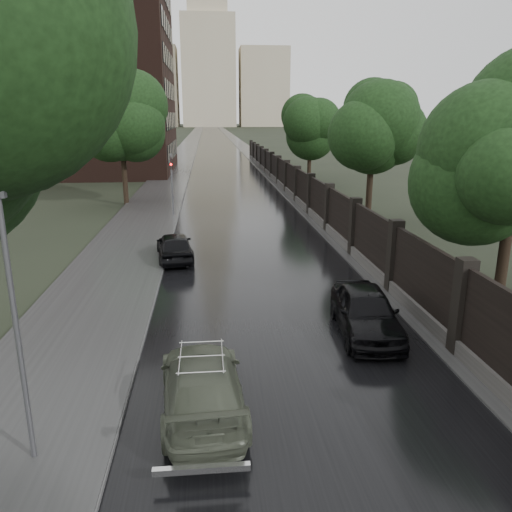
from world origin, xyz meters
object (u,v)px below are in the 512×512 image
Objects in this scene: lamp_post at (17,331)px; volga_sedan at (202,385)px; tree_right_c at (310,130)px; tree_right_b at (372,139)px; car_right_near at (366,311)px; hatchback_left at (175,246)px; tree_left_far at (121,131)px; traffic_light at (172,180)px.

lamp_post is 4.00m from volga_sedan.
tree_right_c reaches higher than lamp_post.
tree_right_b is 16.80m from car_right_near.
hatchback_left is (1.80, 13.49, -2.03)m from lamp_post.
tree_right_c is at bearing 90.00° from tree_right_b.
traffic_light is at bearing -53.53° from tree_left_far.
hatchback_left is (-1.32, 12.04, 0.01)m from volga_sedan.
tree_right_c reaches higher than traffic_light.
tree_right_c reaches higher than volga_sedan.
car_right_near is (-5.01, -33.47, -4.24)m from tree_right_c.
tree_right_c is at bearing 51.82° from traffic_light.
traffic_light reaches higher than volga_sedan.
tree_left_far is 18.45m from tree_right_c.
lamp_post is at bearing -142.87° from car_right_near.
tree_right_b is 1.69× the size of car_right_near.
traffic_light is at bearing -88.41° from volga_sedan.
tree_left_far is 1.78× the size of car_right_near.
lamp_post reaches higher than hatchback_left.
traffic_light is 0.97× the size of car_right_near.
tree_right_c reaches higher than car_right_near.
tree_right_b is at bearing -14.24° from traffic_light.
lamp_post is (-12.90, -20.50, -2.28)m from tree_right_b.
volga_sedan is (5.72, -27.05, -4.61)m from tree_left_far.
tree_right_b is 24.33m from lamp_post.
lamp_post is 1.35× the size of hatchback_left.
tree_right_b is 12.44m from traffic_light.
tree_right_b is 1.86× the size of hatchback_left.
tree_right_b is at bearing 76.64° from car_right_near.
hatchback_left is at bearing -73.67° from tree_left_far.
hatchback_left is at bearing 82.40° from lamp_post.
volga_sedan is 1.05× the size of car_right_near.
hatchback_left is 0.91× the size of car_right_near.
lamp_post reaches higher than traffic_light.
tree_right_c is 19.26m from traffic_light.
tree_left_far is 16.31m from hatchback_left.
tree_right_b is at bearing -120.82° from volga_sedan.
tree_left_far reaches higher than tree_right_b.
hatchback_left is (-11.10, -7.01, -4.31)m from tree_right_b.
traffic_light reaches higher than car_right_near.
lamp_post is at bearing -122.18° from tree_right_b.
traffic_light is at bearing 165.76° from tree_right_b.
tree_left_far is at bearing -147.17° from tree_right_c.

